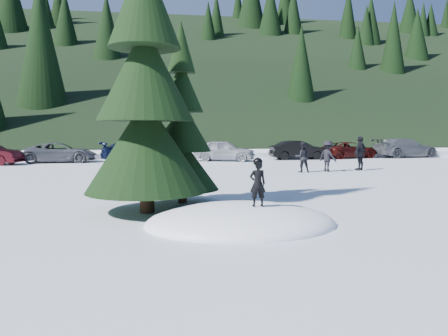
{
  "coord_description": "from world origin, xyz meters",
  "views": [
    {
      "loc": [
        -1.81,
        -9.83,
        2.21
      ],
      "look_at": [
        -0.04,
        2.44,
        1.1
      ],
      "focal_mm": 35.0,
      "sensor_mm": 36.0,
      "label": 1
    }
  ],
  "objects": [
    {
      "name": "adult_2",
      "position": [
        6.76,
        11.81,
        0.81
      ],
      "size": [
        1.01,
        1.2,
        1.62
      ],
      "primitive_type": "imported",
      "rotation": [
        0.0,
        0.0,
        2.04
      ],
      "color": "black",
      "rests_on": "ground"
    },
    {
      "name": "child_skier",
      "position": [
        0.32,
        -0.34,
        0.99
      ],
      "size": [
        0.38,
        0.26,
        1.02
      ],
      "primitive_type": "imported",
      "rotation": [
        0.0,
        0.0,
        3.19
      ],
      "color": "black",
      "rests_on": "snow_mound"
    },
    {
      "name": "adult_1",
      "position": [
        8.74,
        12.21,
        0.91
      ],
      "size": [
        1.14,
        0.96,
        1.83
      ],
      "primitive_type": "imported",
      "rotation": [
        0.0,
        0.0,
        3.72
      ],
      "color": "black",
      "rests_on": "ground"
    },
    {
      "name": "spruce_tall",
      "position": [
        -2.2,
        1.8,
        3.32
      ],
      "size": [
        3.2,
        3.2,
        8.6
      ],
      "color": "black",
      "rests_on": "ground"
    },
    {
      "name": "snow_mound",
      "position": [
        0.0,
        0.0,
        0.0
      ],
      "size": [
        4.48,
        3.52,
        0.96
      ],
      "primitive_type": "ellipsoid",
      "color": "white",
      "rests_on": "ground"
    },
    {
      "name": "forest_hillside",
      "position": [
        0.0,
        54.0,
        12.5
      ],
      "size": [
        200.0,
        60.0,
        25.0
      ],
      "primitive_type": null,
      "color": "black",
      "rests_on": "ground"
    },
    {
      "name": "adult_0",
      "position": [
        5.33,
        11.64,
        0.77
      ],
      "size": [
        0.8,
        0.65,
        1.54
      ],
      "primitive_type": "imported",
      "rotation": [
        0.0,
        0.0,
        3.05
      ],
      "color": "black",
      "rests_on": "ground"
    },
    {
      "name": "car_6",
      "position": [
        12.41,
        21.77,
        0.62
      ],
      "size": [
        4.83,
        3.19,
        1.23
      ],
      "primitive_type": "imported",
      "rotation": [
        0.0,
        0.0,
        1.85
      ],
      "color": "#350B09",
      "rests_on": "ground"
    },
    {
      "name": "car_7",
      "position": [
        17.11,
        21.95,
        0.75
      ],
      "size": [
        5.39,
        2.76,
        1.5
      ],
      "primitive_type": "imported",
      "rotation": [
        0.0,
        0.0,
        1.7
      ],
      "color": "#55595D",
      "rests_on": "ground"
    },
    {
      "name": "spruce_short",
      "position": [
        -1.2,
        3.2,
        2.1
      ],
      "size": [
        2.2,
        2.2,
        5.37
      ],
      "color": "black",
      "rests_on": "ground"
    },
    {
      "name": "car_4",
      "position": [
        2.52,
        20.15,
        0.73
      ],
      "size": [
        4.6,
        3.05,
        1.46
      ],
      "primitive_type": "imported",
      "rotation": [
        0.0,
        0.0,
        1.23
      ],
      "color": "#A1A4A9",
      "rests_on": "ground"
    },
    {
      "name": "car_2",
      "position": [
        -8.5,
        20.42,
        0.66
      ],
      "size": [
        4.89,
        2.54,
        1.32
      ],
      "primitive_type": "imported",
      "rotation": [
        0.0,
        0.0,
        1.65
      ],
      "color": "#56585E",
      "rests_on": "ground"
    },
    {
      "name": "car_3",
      "position": [
        -3.47,
        20.33,
        0.7
      ],
      "size": [
        5.16,
        3.24,
        1.39
      ],
      "primitive_type": "imported",
      "rotation": [
        0.0,
        0.0,
        1.86
      ],
      "color": "black",
      "rests_on": "ground"
    },
    {
      "name": "ground",
      "position": [
        0.0,
        0.0,
        0.0
      ],
      "size": [
        200.0,
        200.0,
        0.0
      ],
      "primitive_type": "plane",
      "color": "white",
      "rests_on": "ground"
    },
    {
      "name": "car_5",
      "position": [
        8.1,
        20.89,
        0.68
      ],
      "size": [
        4.17,
        1.53,
        1.37
      ],
      "primitive_type": "imported",
      "rotation": [
        0.0,
        0.0,
        1.59
      ],
      "color": "black",
      "rests_on": "ground"
    }
  ]
}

